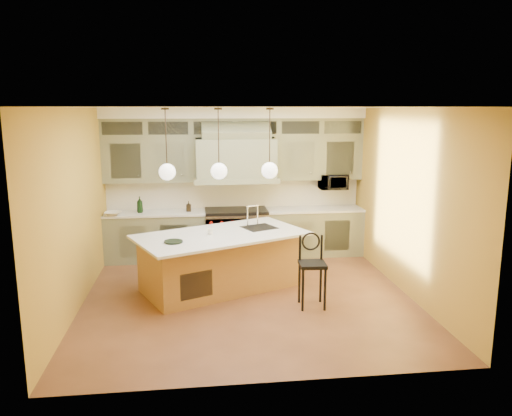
{
  "coord_description": "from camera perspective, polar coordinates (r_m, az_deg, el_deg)",
  "views": [
    {
      "loc": [
        -0.76,
        -7.32,
        2.88
      ],
      "look_at": [
        0.21,
        0.7,
        1.27
      ],
      "focal_mm": 35.0,
      "sensor_mm": 36.0,
      "label": 1
    }
  ],
  "objects": [
    {
      "name": "pendant_right",
      "position": [
        7.91,
        1.56,
        4.53
      ],
      "size": [
        0.26,
        0.26,
        1.11
      ],
      "color": "#2D2319",
      "rests_on": "ceiling"
    },
    {
      "name": "kitchen_island",
      "position": [
        8.14,
        -4.06,
        -5.95
      ],
      "size": [
        2.98,
        2.36,
        1.35
      ],
      "rotation": [
        0.0,
        0.0,
        0.42
      ],
      "color": "olive",
      "rests_on": "floor"
    },
    {
      "name": "wall_back",
      "position": [
        9.95,
        -2.48,
        3.02
      ],
      "size": [
        5.0,
        0.0,
        5.0
      ],
      "primitive_type": "plane",
      "rotation": [
        1.57,
        0.0,
        0.0
      ],
      "color": "#B79032",
      "rests_on": "ground"
    },
    {
      "name": "microwave",
      "position": [
        10.05,
        8.81,
        2.98
      ],
      "size": [
        0.54,
        0.37,
        0.3
      ],
      "primitive_type": "imported",
      "color": "black",
      "rests_on": "back_cabinetry"
    },
    {
      "name": "wall_left",
      "position": [
        7.66,
        -19.92,
        -0.16
      ],
      "size": [
        0.0,
        5.0,
        5.0
      ],
      "primitive_type": "plane",
      "rotation": [
        1.57,
        0.0,
        1.57
      ],
      "color": "#B79032",
      "rests_on": "ground"
    },
    {
      "name": "floor",
      "position": [
        7.9,
        -0.94,
        -10.09
      ],
      "size": [
        5.0,
        5.0,
        0.0
      ],
      "primitive_type": "plane",
      "color": "brown",
      "rests_on": "ground"
    },
    {
      "name": "pendant_center",
      "position": [
        7.83,
        -4.25,
        4.43
      ],
      "size": [
        0.26,
        0.26,
        1.11
      ],
      "color": "#2D2319",
      "rests_on": "ceiling"
    },
    {
      "name": "oil_bottle_a",
      "position": [
        9.7,
        -13.14,
        0.39
      ],
      "size": [
        0.12,
        0.13,
        0.31
      ],
      "primitive_type": "imported",
      "rotation": [
        0.0,
        0.0,
        -0.05
      ],
      "color": "black",
      "rests_on": "back_cabinetry"
    },
    {
      "name": "pendant_left",
      "position": [
        7.84,
        -10.12,
        4.29
      ],
      "size": [
        0.26,
        0.26,
        1.11
      ],
      "color": "#2D2319",
      "rests_on": "ceiling"
    },
    {
      "name": "counter_stool",
      "position": [
        7.41,
        6.42,
        -6.57
      ],
      "size": [
        0.4,
        0.4,
        1.09
      ],
      "rotation": [
        0.0,
        0.0,
        -0.05
      ],
      "color": "black",
      "rests_on": "floor"
    },
    {
      "name": "wall_right",
      "position": [
        8.14,
        16.81,
        0.68
      ],
      "size": [
        0.0,
        5.0,
        5.0
      ],
      "primitive_type": "plane",
      "rotation": [
        1.57,
        0.0,
        -1.57
      ],
      "color": "#B79032",
      "rests_on": "ground"
    },
    {
      "name": "cup",
      "position": [
        7.95,
        -5.23,
        -2.69
      ],
      "size": [
        0.11,
        0.11,
        0.09
      ],
      "primitive_type": "imported",
      "rotation": [
        0.0,
        0.0,
        -0.09
      ],
      "color": "white",
      "rests_on": "kitchen_island"
    },
    {
      "name": "wall_front",
      "position": [
        5.09,
        1.96,
        -5.07
      ],
      "size": [
        5.0,
        0.0,
        5.0
      ],
      "primitive_type": "plane",
      "rotation": [
        -1.57,
        0.0,
        0.0
      ],
      "color": "#B79032",
      "rests_on": "ground"
    },
    {
      "name": "oil_bottle_b",
      "position": [
        9.65,
        -7.71,
        0.19
      ],
      "size": [
        0.09,
        0.1,
        0.2
      ],
      "primitive_type": "imported",
      "rotation": [
        0.0,
        0.0,
        -0.05
      ],
      "color": "black",
      "rests_on": "back_cabinetry"
    },
    {
      "name": "back_cabinetry",
      "position": [
        9.69,
        -2.35,
        2.68
      ],
      "size": [
        5.0,
        0.77,
        2.9
      ],
      "color": "gray",
      "rests_on": "floor"
    },
    {
      "name": "range",
      "position": [
        9.79,
        -2.26,
        -2.87
      ],
      "size": [
        1.2,
        0.74,
        0.96
      ],
      "color": "silver",
      "rests_on": "floor"
    },
    {
      "name": "ceiling",
      "position": [
        7.36,
        -1.02,
        11.44
      ],
      "size": [
        5.0,
        5.0,
        0.0
      ],
      "primitive_type": "plane",
      "rotation": [
        3.14,
        0.0,
        0.0
      ],
      "color": "white",
      "rests_on": "wall_back"
    },
    {
      "name": "fruit_bowl",
      "position": [
        9.56,
        -16.04,
        -0.64
      ],
      "size": [
        0.33,
        0.33,
        0.07
      ],
      "primitive_type": "imported",
      "rotation": [
        0.0,
        0.0,
        -0.1
      ],
      "color": "silver",
      "rests_on": "back_cabinetry"
    }
  ]
}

